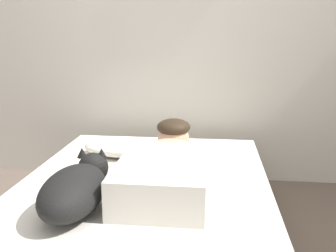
% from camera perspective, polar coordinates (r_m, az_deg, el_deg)
% --- Properties ---
extents(back_wall, '(4.43, 0.12, 2.50)m').
position_cam_1_polar(back_wall, '(3.06, 2.91, 15.34)').
color(back_wall, silver).
rests_on(back_wall, ground).
extents(bed, '(1.35, 1.98, 0.38)m').
position_cam_1_polar(bed, '(2.11, -3.72, -13.63)').
color(bed, gray).
rests_on(bed, ground).
extents(pillow, '(0.52, 0.32, 0.11)m').
position_cam_1_polar(pillow, '(2.52, -6.42, -3.05)').
color(pillow, white).
rests_on(pillow, bed).
extents(person_lying, '(0.43, 0.92, 0.27)m').
position_cam_1_polar(person_lying, '(2.01, -0.23, -5.77)').
color(person_lying, silver).
rests_on(person_lying, bed).
extents(dog, '(0.26, 0.57, 0.21)m').
position_cam_1_polar(dog, '(1.77, -13.37, -8.90)').
color(dog, black).
rests_on(dog, bed).
extents(coffee_cup, '(0.12, 0.09, 0.07)m').
position_cam_1_polar(coffee_cup, '(2.38, 2.58, -4.42)').
color(coffee_cup, white).
rests_on(coffee_cup, bed).
extents(cell_phone, '(0.07, 0.14, 0.01)m').
position_cam_1_polar(cell_phone, '(1.75, -7.84, -12.54)').
color(cell_phone, black).
rests_on(cell_phone, bed).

